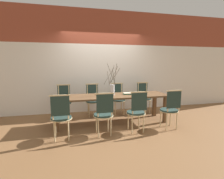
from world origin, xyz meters
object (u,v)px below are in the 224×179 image
object	(u,v)px
vase_centerpiece	(112,89)
book_stack	(128,93)
chair_near_center	(137,110)
chair_far_center	(118,98)
dining_table	(112,99)

from	to	relation	value
vase_centerpiece	book_stack	bearing A→B (deg)	-2.36
chair_near_center	vase_centerpiece	distance (m)	0.97
book_stack	vase_centerpiece	bearing A→B (deg)	177.64
chair_near_center	vase_centerpiece	world-z (taller)	vase_centerpiece
chair_near_center	chair_far_center	bearing A→B (deg)	90.37
chair_far_center	vase_centerpiece	distance (m)	0.87
dining_table	chair_near_center	size ratio (longest dim) A/B	3.10
chair_near_center	book_stack	distance (m)	0.84
chair_near_center	book_stack	xyz separation A→B (m)	(0.07, 0.80, 0.24)
chair_near_center	vase_centerpiece	bearing A→B (deg)	114.06
dining_table	book_stack	size ratio (longest dim) A/B	10.76
dining_table	chair_far_center	distance (m)	0.85
dining_table	book_stack	world-z (taller)	book_stack
chair_near_center	book_stack	world-z (taller)	chair_near_center
chair_near_center	book_stack	bearing A→B (deg)	84.83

